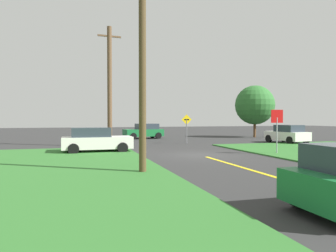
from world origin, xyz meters
The scene contains 11 objects.
ground_plane centered at (0.00, 0.00, 0.00)m, with size 120.00×120.00×0.00m, color #2E2E2E.
grass_verge_left centered at (-9.55, -4.00, 0.04)m, with size 12.00×20.00×0.08m, color #2F6B2A.
lane_stripe_center centered at (0.00, -8.00, 0.01)m, with size 0.20×14.00×0.01m, color yellow.
stop_sign centered at (4.71, -0.98, 1.95)m, with size 0.80×0.08×2.74m.
car_approaching_junction centered at (0.02, 15.94, 0.80)m, with size 4.38×2.43×1.62m.
car_on_crossroad centered at (10.94, 6.28, 0.80)m, with size 2.41×4.02×1.62m.
parked_car_near_building centered at (-5.91, 3.24, 0.81)m, with size 4.42×2.03×1.62m.
utility_pole_near centered at (-4.61, -5.28, 4.30)m, with size 1.80×0.29×8.36m.
utility_pole_mid centered at (-4.61, 7.05, 4.72)m, with size 1.80×0.35×9.26m.
direction_sign centered at (2.09, 8.13, 1.58)m, with size 0.91×0.08×2.54m.
oak_tree_left centered at (12.74, 14.53, 3.73)m, with size 4.51×4.51×5.99m.
Camera 1 is at (-7.24, -17.80, 2.23)m, focal length 34.02 mm.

